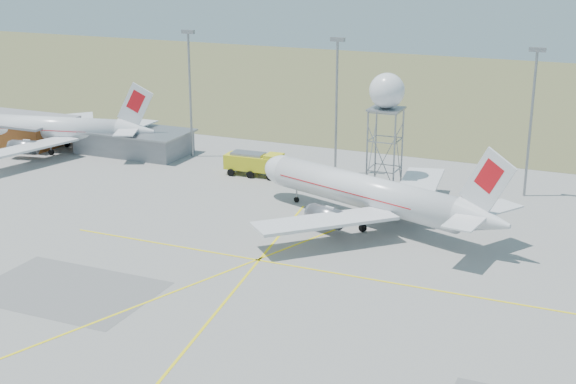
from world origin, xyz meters
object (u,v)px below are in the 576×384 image
at_px(airliner_far, 50,129).
at_px(radar_tower, 386,129).
at_px(airliner_main, 369,193).
at_px(fire_truck, 256,165).

distance_m(airliner_far, radar_tower, 59.21).
bearing_deg(airliner_main, radar_tower, -63.09).
height_order(airliner_main, radar_tower, radar_tower).
relative_size(airliner_main, fire_truck, 3.99).
distance_m(airliner_main, fire_truck, 25.92).
height_order(airliner_main, airliner_far, airliner_main).
bearing_deg(radar_tower, airliner_main, -82.60).
distance_m(radar_tower, fire_truck, 22.24).
xyz_separation_m(airliner_main, radar_tower, (-1.44, 11.08, 5.77)).
bearing_deg(airliner_main, fire_truck, -11.70).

